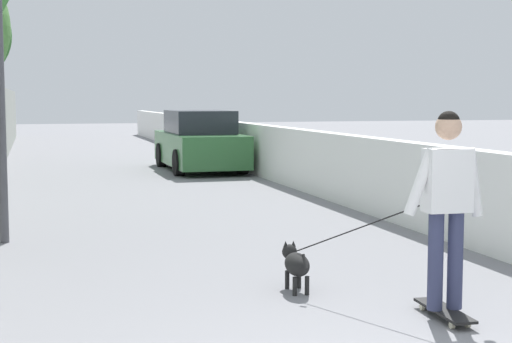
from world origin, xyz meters
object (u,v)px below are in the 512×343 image
(person_skateboarder, at_px, (447,194))
(car_near, at_px, (200,143))
(dog, at_px, (297,263))
(skateboard, at_px, (444,311))

(person_skateboarder, height_order, car_near, person_skateboarder)
(dog, xyz_separation_m, car_near, (12.67, -1.71, 0.44))
(dog, height_order, car_near, car_near)
(person_skateboarder, bearing_deg, skateboard, -18.43)
(car_near, bearing_deg, person_skateboarder, 176.64)
(skateboard, distance_m, car_near, 13.95)
(skateboard, xyz_separation_m, dog, (1.24, 0.89, 0.21))
(skateboard, relative_size, dog, 0.52)
(skateboard, bearing_deg, car_near, -3.36)
(skateboard, relative_size, person_skateboarder, 0.48)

